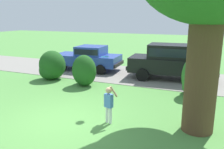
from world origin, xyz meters
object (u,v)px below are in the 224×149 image
(parked_suv, at_px, (172,60))
(child_thrower, at_px, (109,102))
(frisbee, at_px, (105,57))
(parked_sedan, at_px, (88,57))

(parked_suv, relative_size, child_thrower, 3.74)
(parked_suv, height_order, frisbee, frisbee)
(parked_sedan, xyz_separation_m, parked_suv, (5.28, -0.25, 0.23))
(parked_suv, distance_m, frisbee, 5.73)
(frisbee, bearing_deg, child_thrower, -59.45)
(parked_suv, relative_size, frisbee, 16.78)
(parked_sedan, height_order, parked_suv, parked_suv)
(parked_sedan, bearing_deg, parked_suv, -2.70)
(parked_sedan, bearing_deg, frisbee, -56.23)
(child_thrower, xyz_separation_m, frisbee, (-0.55, 0.94, 1.28))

